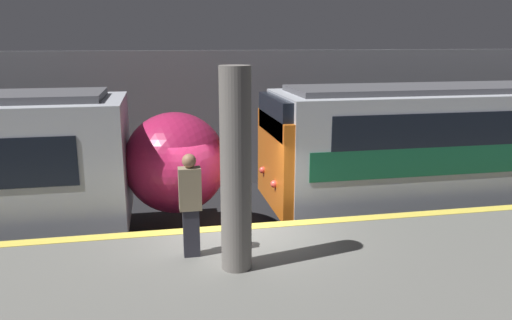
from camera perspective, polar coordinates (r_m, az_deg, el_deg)
The scene contains 5 objects.
ground_plane at distance 10.71m, azimuth -2.47°, elevation -12.68°, with size 120.00×120.00×0.00m, color black.
platform at distance 8.57m, azimuth -0.17°, elevation -15.88°, with size 40.00×4.36×1.06m.
station_rear_barrier at distance 16.23m, azimuth -6.09°, elevation 4.56°, with size 50.00×0.15×4.41m.
support_pillar_near at distance 7.93m, azimuth -2.32°, elevation -1.27°, with size 0.50×0.50×3.31m.
person_walking at distance 8.64m, azimuth -7.51°, elevation -4.80°, with size 0.38×0.24×1.83m.
Camera 1 is at (-1.43, -9.49, 4.75)m, focal length 35.00 mm.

